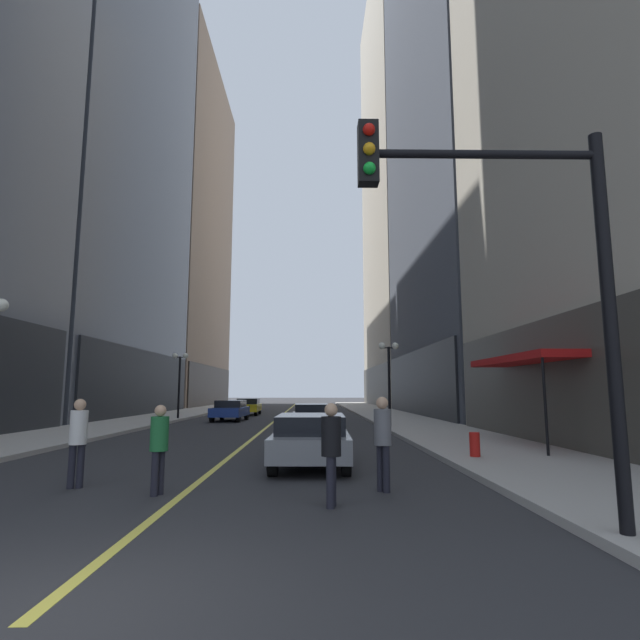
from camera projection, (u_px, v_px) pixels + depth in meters
The scene contains 21 objects.
ground_plane at pixel (281, 416), 38.76m from camera, with size 200.00×200.00×0.00m, color #2D2D30.
sidewalk_left at pixel (175, 415), 38.65m from camera, with size 4.50×78.00×0.15m, color #ADA8A0.
sidewalk_right at pixel (387, 415), 38.90m from camera, with size 4.50×78.00×0.15m, color #ADA8A0.
lane_centre_stripe at pixel (281, 416), 38.76m from camera, with size 0.16×70.00×0.01m, color #E5D64C.
building_left_mid at pixel (79, 131), 41.28m from camera, with size 13.20×24.00×46.66m.
building_left_far at pixel (175, 233), 66.47m from camera, with size 11.05×26.00×45.78m.
building_right_mid at pixel (492, 0), 43.57m from camera, with size 15.30×24.00×71.74m.
building_right_far at pixel (418, 183), 67.99m from camera, with size 12.74×26.00×60.33m.
storefront_awning_right at pixel (523, 360), 17.21m from camera, with size 1.60×6.32×3.12m.
car_grey at pixel (311, 438), 12.98m from camera, with size 2.02×4.59×1.32m.
car_silver at pixel (312, 417), 23.59m from camera, with size 1.97×4.70×1.32m.
car_blue at pixel (230, 410), 32.26m from camera, with size 2.07×4.09×1.32m.
car_yellow at pixel (248, 406), 40.08m from camera, with size 1.89×4.54×1.32m.
pedestrian_in_green_parka at pixel (159, 442), 9.44m from camera, with size 0.45×0.45×1.67m.
pedestrian_in_white_shirt at pixel (78, 435), 10.12m from camera, with size 0.43×0.43×1.77m.
pedestrian_in_black_coat at pixel (331, 446), 8.49m from camera, with size 0.41×0.41×1.73m.
pedestrian_in_grey_suit at pixel (383, 435), 9.77m from camera, with size 0.48×0.48×1.82m.
traffic_light_near_right at pixel (528, 256), 6.74m from camera, with size 3.43×0.35×5.65m.
street_lamp_left_far at pixel (180, 371), 33.14m from camera, with size 1.06×0.36×4.43m.
street_lamp_right_mid at pixel (389, 365), 25.83m from camera, with size 1.06×0.36×4.43m.
fire_hydrant_right at pixel (475, 447), 13.68m from camera, with size 0.28×0.28×0.80m, color red.
Camera 1 is at (2.43, -4.47, 1.94)m, focal length 28.00 mm.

